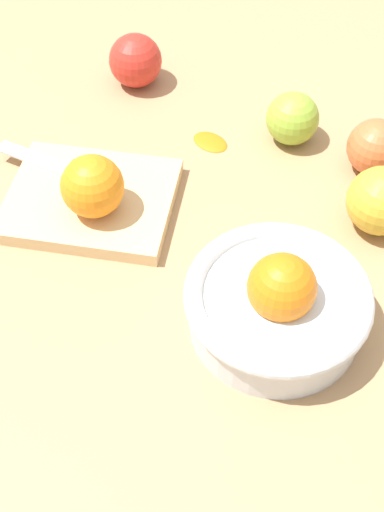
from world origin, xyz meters
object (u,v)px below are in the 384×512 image
object	(u,v)px
bowl	(277,303)
apple_front_left_2	(375,147)
apple_front_left_3	(292,118)
orange_on_board	(92,186)
apple_front_right	(135,60)
apple_front_left	(381,201)
knife	(65,165)
cutting_board	(91,200)

from	to	relation	value
bowl	apple_front_left_2	size ratio (longest dim) A/B	2.69
apple_front_left_3	orange_on_board	bearing A→B (deg)	51.60
orange_on_board	apple_front_right	distance (m)	0.28
apple_front_left	apple_front_left_2	world-z (taller)	apple_front_left
apple_front_left_3	apple_front_left	bearing A→B (deg)	140.04
orange_on_board	apple_front_left	size ratio (longest dim) A/B	0.91
knife	apple_front_left_2	size ratio (longest dim) A/B	2.14
orange_on_board	knife	world-z (taller)	orange_on_board
orange_on_board	knife	xyz separation A→B (m)	(0.07, -0.05, -0.03)
cutting_board	orange_on_board	world-z (taller)	orange_on_board
orange_on_board	apple_front_right	size ratio (longest dim) A/B	0.98
apple_front_left_2	apple_front_right	bearing A→B (deg)	-9.71
cutting_board	knife	size ratio (longest dim) A/B	1.30
apple_front_left_2	knife	bearing A→B (deg)	23.47
bowl	knife	xyz separation A→B (m)	(0.31, -0.12, -0.01)
apple_front_left	orange_on_board	bearing A→B (deg)	19.25
cutting_board	knife	distance (m)	0.06
cutting_board	apple_front_left_2	size ratio (longest dim) A/B	2.78
knife	apple_front_left	xyz separation A→B (m)	(-0.39, -0.06, 0.02)
orange_on_board	apple_front_left_2	xyz separation A→B (m)	(-0.30, -0.21, -0.02)
orange_on_board	apple_front_right	xyz separation A→B (m)	(0.07, -0.27, -0.02)
apple_front_right	apple_front_left_2	xyz separation A→B (m)	(-0.36, 0.06, -0.00)
bowl	apple_front_left	size ratio (longest dim) A/B	2.38
bowl	cutting_board	size ratio (longest dim) A/B	0.97
apple_front_left_2	apple_front_left_3	distance (m)	0.12
bowl	apple_front_left	xyz separation A→B (m)	(-0.07, -0.18, 0.00)
apple_front_left_2	apple_front_left	bearing A→B (deg)	104.21
knife	apple_front_left_2	xyz separation A→B (m)	(-0.36, -0.16, 0.01)
bowl	orange_on_board	world-z (taller)	bowl
apple_front_left_3	apple_front_left_2	bearing A→B (deg)	170.47
orange_on_board	apple_front_left_3	xyz separation A→B (m)	(-0.18, -0.23, -0.02)
bowl	cutting_board	bearing A→B (deg)	-19.04
bowl	knife	bearing A→B (deg)	-21.43
knife	apple_front_left_2	world-z (taller)	apple_front_left_2
bowl	apple_front_left_3	world-z (taller)	bowl
bowl	apple_front_left_2	xyz separation A→B (m)	(-0.05, -0.28, -0.00)
knife	apple_front_left_3	distance (m)	0.31
apple_front_left	apple_front_left_3	distance (m)	0.18
orange_on_board	cutting_board	bearing A→B (deg)	-47.29
knife	apple_front_right	size ratio (longest dim) A/B	2.03
knife	apple_front_right	world-z (taller)	apple_front_right
knife	apple_front_left_3	world-z (taller)	apple_front_left_3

